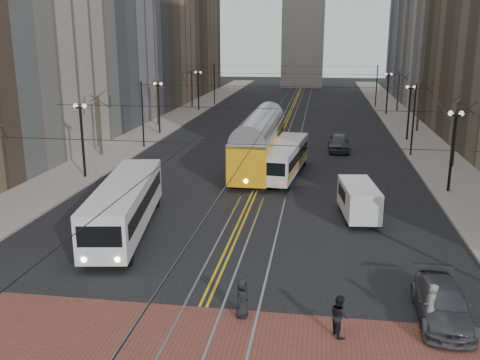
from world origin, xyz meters
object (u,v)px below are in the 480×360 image
(cargo_van, at_px, (358,202))
(pedestrian_a, at_px, (242,298))
(transit_bus, at_px, (125,208))
(rear_bus, at_px, (285,160))
(pedestrian_c, at_px, (339,316))
(pedestrian_b, at_px, (430,308))
(sedan_grey, at_px, (339,143))
(streetcar, at_px, (260,147))
(sedan_parked, at_px, (442,303))

(cargo_van, xyz_separation_m, pedestrian_a, (-5.27, -12.85, -0.26))
(transit_bus, height_order, rear_bus, transit_bus)
(pedestrian_a, bearing_deg, pedestrian_c, -89.96)
(transit_bus, height_order, pedestrian_b, transit_bus)
(pedestrian_c, bearing_deg, cargo_van, -32.77)
(sedan_grey, distance_m, pedestrian_c, 33.91)
(streetcar, xyz_separation_m, sedan_grey, (6.82, 8.10, -1.00))
(sedan_parked, bearing_deg, rear_bus, 111.44)
(streetcar, distance_m, pedestrian_c, 26.51)
(sedan_grey, xyz_separation_m, sedan_parked, (3.18, -32.11, -0.12))
(sedan_parked, height_order, pedestrian_c, pedestrian_c)
(rear_bus, bearing_deg, cargo_van, -55.51)
(pedestrian_a, height_order, pedestrian_c, pedestrian_a)
(streetcar, distance_m, cargo_van, 14.28)
(rear_bus, distance_m, pedestrian_c, 23.61)
(cargo_van, distance_m, pedestrian_c, 13.75)
(sedan_grey, bearing_deg, streetcar, -130.71)
(transit_bus, distance_m, sedan_parked, 17.44)
(streetcar, xyz_separation_m, pedestrian_b, (9.35, -24.99, -0.85))
(transit_bus, distance_m, streetcar, 17.47)
(streetcar, height_order, sedan_grey, streetcar)
(pedestrian_b, bearing_deg, sedan_parked, 166.08)
(transit_bus, relative_size, pedestrian_b, 6.10)
(streetcar, bearing_deg, pedestrian_c, -76.41)
(transit_bus, height_order, streetcar, streetcar)
(rear_bus, xyz_separation_m, pedestrian_a, (-0.09, -22.50, -0.52))
(pedestrian_b, bearing_deg, pedestrian_a, -70.46)
(sedan_grey, distance_m, pedestrian_a, 33.41)
(transit_bus, distance_m, cargo_van, 13.91)
(pedestrian_b, bearing_deg, rear_bus, -143.06)
(streetcar, bearing_deg, rear_bus, -46.70)
(pedestrian_b, bearing_deg, pedestrian_c, -56.93)
(pedestrian_a, height_order, pedestrian_b, pedestrian_b)
(sedan_parked, bearing_deg, sedan_grey, 97.41)
(sedan_grey, bearing_deg, pedestrian_b, -86.23)
(pedestrian_c, bearing_deg, pedestrian_b, -102.94)
(streetcar, bearing_deg, pedestrian_b, -68.92)
(cargo_van, distance_m, sedan_parked, 12.14)
(transit_bus, distance_m, rear_bus, 16.15)
(sedan_grey, bearing_deg, cargo_van, -88.73)
(pedestrian_c, bearing_deg, rear_bus, -17.51)
(transit_bus, height_order, pedestrian_a, transit_bus)
(streetcar, xyz_separation_m, pedestrian_c, (5.97, -25.80, -1.01))
(rear_bus, distance_m, pedestrian_a, 22.51)
(transit_bus, height_order, cargo_van, transit_bus)
(streetcar, bearing_deg, sedan_parked, -66.83)
(rear_bus, distance_m, sedan_parked, 22.87)
(rear_bus, bearing_deg, pedestrian_a, -83.97)
(transit_bus, relative_size, sedan_parked, 2.42)
(sedan_grey, bearing_deg, pedestrian_c, -92.04)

